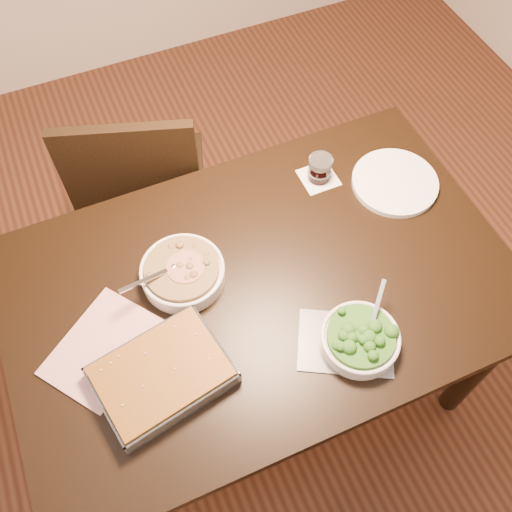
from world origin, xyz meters
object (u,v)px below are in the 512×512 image
stew_bowl (183,272)px  wine_tumbler (320,168)px  table (261,299)px  chair_far (143,186)px  dinner_plate (395,182)px  baking_dish (162,375)px  broccoli_bowl (360,339)px

stew_bowl → wine_tumbler: bearing=18.8°
table → chair_far: (-0.18, 0.66, -0.14)m
wine_tumbler → dinner_plate: (0.20, -0.12, -0.04)m
baking_dish → wine_tumbler: bearing=22.8°
table → chair_far: bearing=105.1°
table → broccoli_bowl: broccoli_bowl is taller
broccoli_bowl → wine_tumbler: bearing=73.9°
broccoli_bowl → wine_tumbler: wine_tumbler is taller
broccoli_bowl → chair_far: size_ratio=0.22×
baking_dish → dinner_plate: bearing=9.5°
baking_dish → chair_far: 0.87m
dinner_plate → broccoli_bowl: bearing=-130.4°
wine_tumbler → chair_far: chair_far is taller
dinner_plate → stew_bowl: bearing=-175.4°
stew_bowl → broccoli_bowl: (0.35, -0.37, -0.00)m
table → wine_tumbler: (0.32, 0.27, 0.14)m
wine_tumbler → chair_far: (-0.49, 0.38, -0.28)m
stew_bowl → dinner_plate: 0.71m
baking_dish → dinner_plate: (0.85, 0.31, -0.02)m
dinner_plate → baking_dish: bearing=-159.9°
broccoli_bowl → dinner_plate: bearing=49.6°
chair_far → stew_bowl: bearing=106.9°
chair_far → baking_dish: bearing=97.2°
dinner_plate → wine_tumbler: bearing=150.4°
broccoli_bowl → chair_far: (-0.34, 0.92, -0.26)m
broccoli_bowl → chair_far: chair_far is taller
wine_tumbler → chair_far: size_ratio=0.09×
baking_dish → broccoli_bowl: bearing=-23.1°
stew_bowl → chair_far: 0.62m
stew_bowl → chair_far: (0.01, 0.56, -0.27)m
broccoli_bowl → dinner_plate: size_ratio=0.78×
broccoli_bowl → chair_far: 1.02m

